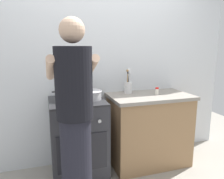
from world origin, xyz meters
The scene contains 9 objects.
ground centered at (0.00, 0.00, 0.00)m, with size 6.00×6.00×0.00m, color gray.
back_wall centered at (0.20, 0.50, 1.25)m, with size 3.20×0.10×2.50m.
countertop centered at (0.55, 0.15, 0.45)m, with size 1.00×0.60×0.90m.
stove_range centered at (-0.35, 0.15, 0.45)m, with size 0.60×0.62×0.90m.
pot centered at (-0.49, 0.14, 0.96)m, with size 0.24×0.17×0.11m.
mixing_bowl centered at (-0.21, 0.14, 0.95)m, with size 0.29×0.29×0.10m.
utensil_crock centered at (0.32, 0.31, 1.00)m, with size 0.10×0.10×0.31m.
spice_bottle centered at (0.63, 0.12, 0.94)m, with size 0.04×0.04×0.09m.
person centered at (-0.45, -0.45, 0.86)m, with size 0.41×0.50×1.70m.
Camera 1 is at (-0.66, -2.14, 1.47)m, focal length 34.12 mm.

